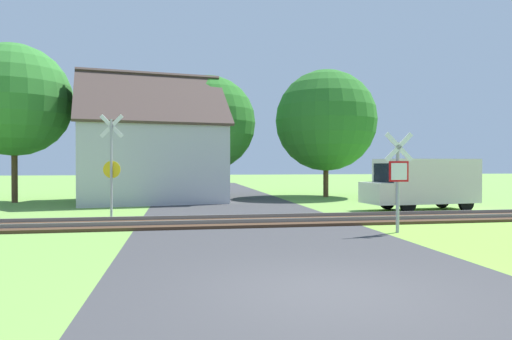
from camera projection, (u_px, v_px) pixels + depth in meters
ground_plane at (326, 292)px, 7.15m from camera, size 160.00×160.00×0.00m
road_asphalt at (294, 264)px, 9.12m from camera, size 7.25×80.00×0.01m
rail_track at (246, 221)px, 15.56m from camera, size 60.00×2.60×0.22m
stop_sign_near at (398, 176)px, 13.31m from camera, size 0.88×0.15×2.95m
crossing_sign_far at (111, 161)px, 16.76m from camera, size 0.87×0.19×3.85m
house at (150, 160)px, 24.84m from camera, size 8.60×7.84×7.04m
tree_center at (208, 123)px, 27.22m from camera, size 5.65×5.65×7.30m
tree_right at (326, 121)px, 28.03m from camera, size 6.20×6.20×7.80m
tree_left at (14, 100)px, 23.82m from camera, size 5.86×5.86×8.30m
mail_truck at (423, 182)px, 19.85m from camera, size 5.06×2.35×2.24m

